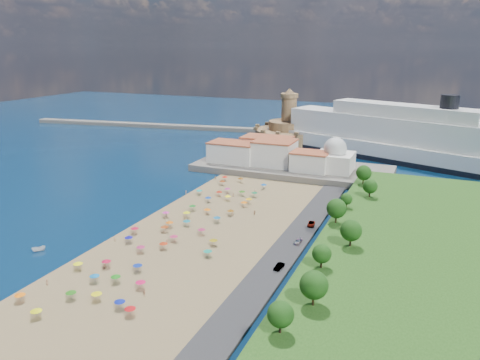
% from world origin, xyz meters
% --- Properties ---
extents(ground, '(700.00, 700.00, 0.00)m').
position_xyz_m(ground, '(0.00, 0.00, 0.00)').
color(ground, '#071938').
rests_on(ground, ground).
extents(terrace, '(90.00, 36.00, 3.00)m').
position_xyz_m(terrace, '(10.00, 73.00, 1.50)').
color(terrace, '#59544C').
rests_on(terrace, ground).
extents(jetty, '(18.00, 70.00, 2.40)m').
position_xyz_m(jetty, '(-12.00, 108.00, 1.20)').
color(jetty, '#59544C').
rests_on(jetty, ground).
extents(breakwater, '(199.03, 34.77, 2.60)m').
position_xyz_m(breakwater, '(-110.00, 153.00, 1.30)').
color(breakwater, '#59544C').
rests_on(breakwater, ground).
extents(waterfront_buildings, '(57.00, 29.00, 11.00)m').
position_xyz_m(waterfront_buildings, '(-3.05, 73.64, 7.88)').
color(waterfront_buildings, silver).
rests_on(waterfront_buildings, terrace).
extents(domed_building, '(16.00, 16.00, 15.00)m').
position_xyz_m(domed_building, '(30.00, 71.00, 8.97)').
color(domed_building, silver).
rests_on(domed_building, terrace).
extents(fortress, '(40.00, 40.00, 32.40)m').
position_xyz_m(fortress, '(-12.00, 138.00, 6.68)').
color(fortress, '#9B7B4D').
rests_on(fortress, ground).
extents(cruise_ship, '(157.21, 76.11, 34.69)m').
position_xyz_m(cruise_ship, '(54.79, 116.08, 10.27)').
color(cruise_ship, black).
rests_on(cruise_ship, ground).
extents(beach_parasols, '(31.44, 114.82, 2.20)m').
position_xyz_m(beach_parasols, '(-1.06, -9.58, 2.15)').
color(beach_parasols, gray).
rests_on(beach_parasols, beach).
extents(beachgoers, '(33.81, 100.41, 1.90)m').
position_xyz_m(beachgoers, '(-3.22, 0.27, 1.13)').
color(beachgoers, tan).
rests_on(beachgoers, beach).
extents(moored_boats, '(8.81, 29.47, 1.73)m').
position_xyz_m(moored_boats, '(-28.01, -55.60, 0.81)').
color(moored_boats, white).
rests_on(moored_boats, ground).
extents(parked_cars, '(2.54, 37.44, 1.34)m').
position_xyz_m(parked_cars, '(36.00, -5.57, 1.33)').
color(parked_cars, gray).
rests_on(parked_cars, promenade).
extents(hillside_trees, '(12.70, 108.54, 7.48)m').
position_xyz_m(hillside_trees, '(48.57, -7.72, 10.21)').
color(hillside_trees, '#382314').
rests_on(hillside_trees, hillside).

